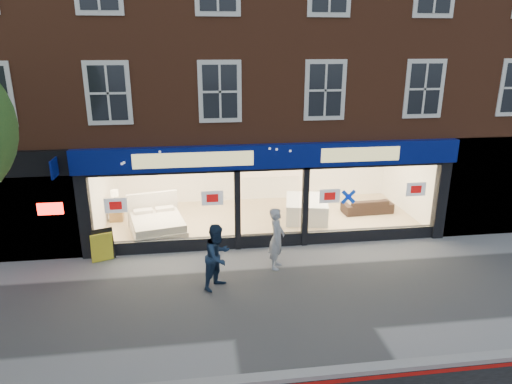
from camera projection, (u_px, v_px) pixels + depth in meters
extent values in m
plane|color=gray|center=(291.00, 297.00, 11.47)|extent=(120.00, 120.00, 0.00)
cube|color=#8C0A07|center=(325.00, 383.00, 8.55)|extent=(60.00, 0.10, 0.01)
cube|color=gray|center=(323.00, 373.00, 8.72)|extent=(60.00, 0.25, 0.12)
cube|color=tan|center=(261.00, 219.00, 16.40)|extent=(11.00, 4.50, 0.10)
cube|color=brown|center=(254.00, 26.00, 16.01)|extent=(19.00, 8.00, 6.70)
cube|color=navy|center=(273.00, 156.00, 13.27)|extent=(11.40, 0.28, 0.70)
cube|color=black|center=(271.00, 240.00, 14.31)|extent=(11.00, 0.18, 0.40)
cube|color=black|center=(85.00, 216.00, 13.24)|extent=(0.35, 0.30, 2.60)
cube|color=black|center=(440.00, 199.00, 14.65)|extent=(0.35, 0.30, 2.60)
cube|color=white|center=(163.00, 208.00, 13.44)|extent=(4.20, 0.02, 2.10)
cube|color=white|center=(374.00, 199.00, 14.27)|extent=(4.20, 0.02, 2.10)
cube|color=white|center=(270.00, 210.00, 14.18)|extent=(1.80, 0.02, 2.10)
cube|color=silver|center=(253.00, 170.00, 18.14)|extent=(11.00, 0.20, 2.60)
cube|color=#FFEAC6|center=(261.00, 150.00, 15.62)|extent=(11.00, 4.50, 0.12)
cube|color=black|center=(10.00, 205.00, 13.10)|extent=(3.80, 0.60, 3.30)
cube|color=#FF140C|center=(50.00, 209.00, 12.94)|extent=(0.70, 0.04, 0.35)
cube|color=black|center=(496.00, 185.00, 14.94)|extent=(4.00, 0.40, 3.30)
cube|color=beige|center=(158.00, 230.00, 14.89)|extent=(2.01, 2.22, 0.34)
cube|color=beige|center=(157.00, 222.00, 14.80)|extent=(1.93, 2.14, 0.24)
cube|color=beige|center=(153.00, 208.00, 15.67)|extent=(1.69, 0.49, 1.15)
cube|color=beige|center=(143.00, 211.00, 15.25)|extent=(0.67, 0.43, 0.11)
cube|color=beige|center=(165.00, 209.00, 15.48)|extent=(0.67, 0.43, 0.11)
cube|color=brown|center=(116.00, 213.00, 16.10)|extent=(0.46, 0.46, 0.55)
cube|color=white|center=(306.00, 215.00, 16.34)|extent=(1.77, 2.07, 0.24)
cube|color=white|center=(306.00, 209.00, 16.27)|extent=(1.77, 2.07, 0.24)
cube|color=white|center=(307.00, 202.00, 16.19)|extent=(1.77, 2.07, 0.24)
imported|color=black|center=(367.00, 206.00, 16.85)|extent=(1.87, 0.81, 0.53)
cube|color=yellow|center=(103.00, 246.00, 13.23)|extent=(0.72, 0.59, 0.95)
imported|color=#A4A5AC|center=(277.00, 238.00, 12.73)|extent=(0.64, 0.76, 1.78)
imported|color=#162740|center=(218.00, 256.00, 11.68)|extent=(1.06, 1.07, 1.75)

